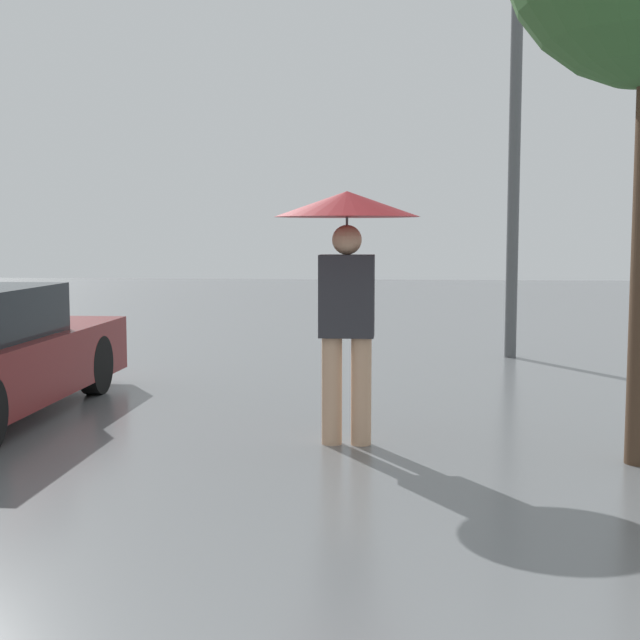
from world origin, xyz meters
TOP-DOWN VIEW (x-y plane):
  - pedestrian at (0.16, 5.80)m, footprint 1.12×1.12m
  - street_lamp at (2.03, 10.86)m, footprint 0.25×0.25m

SIDE VIEW (x-z plane):
  - pedestrian at x=0.16m, z-range 0.58..2.54m
  - street_lamp at x=2.03m, z-range 0.19..5.06m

